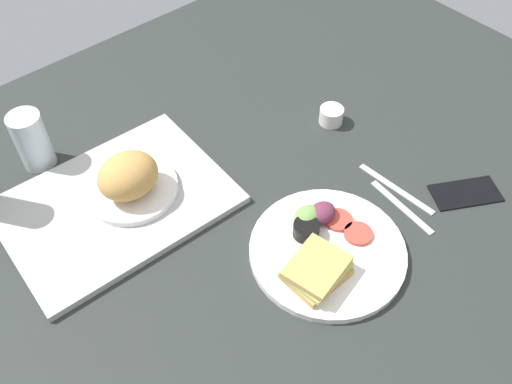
% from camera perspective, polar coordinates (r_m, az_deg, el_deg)
% --- Properties ---
extents(ground_plane, '(1.90, 1.50, 0.03)m').
position_cam_1_polar(ground_plane, '(1.16, 0.22, -3.12)').
color(ground_plane, '#282D2B').
extents(serving_tray, '(0.46, 0.35, 0.02)m').
position_cam_1_polar(serving_tray, '(1.19, -14.09, -1.10)').
color(serving_tray, '#B2B2AD').
rests_on(serving_tray, ground_plane).
extents(bread_plate_near, '(0.19, 0.19, 0.10)m').
position_cam_1_polar(bread_plate_near, '(1.16, -12.81, 1.23)').
color(bread_plate_near, white).
rests_on(bread_plate_near, serving_tray).
extents(plate_with_salad, '(0.30, 0.30, 0.05)m').
position_cam_1_polar(plate_with_salad, '(1.09, 6.94, -5.80)').
color(plate_with_salad, white).
rests_on(plate_with_salad, ground_plane).
extents(drinking_glass, '(0.07, 0.07, 0.13)m').
position_cam_1_polar(drinking_glass, '(1.29, -21.87, 4.90)').
color(drinking_glass, silver).
rests_on(drinking_glass, ground_plane).
extents(espresso_cup, '(0.06, 0.06, 0.04)m').
position_cam_1_polar(espresso_cup, '(1.34, 7.67, 7.73)').
color(espresso_cup, silver).
rests_on(espresso_cup, ground_plane).
extents(fork, '(0.03, 0.17, 0.01)m').
position_cam_1_polar(fork, '(1.20, 14.62, -1.44)').
color(fork, '#B7B7BC').
rests_on(fork, ground_plane).
extents(knife, '(0.03, 0.19, 0.01)m').
position_cam_1_polar(knife, '(1.23, 14.08, 0.36)').
color(knife, '#B7B7BC').
rests_on(knife, ground_plane).
extents(cell_phone, '(0.16, 0.13, 0.01)m').
position_cam_1_polar(cell_phone, '(1.26, 20.58, -0.05)').
color(cell_phone, black).
rests_on(cell_phone, ground_plane).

